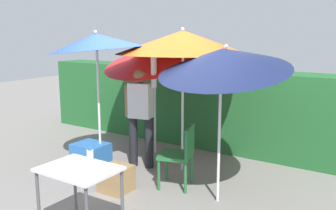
{
  "coord_description": "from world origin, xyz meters",
  "views": [
    {
      "loc": [
        3.02,
        -4.3,
        2.18
      ],
      "look_at": [
        0.0,
        0.3,
        1.1
      ],
      "focal_mm": 40.27,
      "sensor_mm": 36.0,
      "label": 1
    }
  ],
  "objects": [
    {
      "name": "cooler_box",
      "position": [
        -1.07,
        -0.26,
        0.23
      ],
      "size": [
        0.51,
        0.43,
        0.46
      ],
      "primitive_type": "cube",
      "color": "#2D6BB7",
      "rests_on": "ground_plane"
    },
    {
      "name": "hedge_row",
      "position": [
        0.0,
        2.04,
        0.74
      ],
      "size": [
        8.0,
        0.7,
        1.49
      ],
      "primitive_type": "cube",
      "color": "#23602D",
      "rests_on": "ground_plane"
    },
    {
      "name": "folding_table",
      "position": [
        0.18,
        -1.68,
        0.68
      ],
      "size": [
        0.8,
        0.6,
        0.77
      ],
      "color": "#4C4C51",
      "rests_on": "ground_plane"
    },
    {
      "name": "chair_plastic",
      "position": [
        0.4,
        0.01,
        0.51
      ],
      "size": [
        0.55,
        0.55,
        0.89
      ],
      "color": "#236633",
      "rests_on": "ground_plane"
    },
    {
      "name": "umbrella_yellow",
      "position": [
        1.07,
        -0.11,
        1.84
      ],
      "size": [
        1.64,
        1.66,
        2.15
      ],
      "color": "silver",
      "rests_on": "ground_plane"
    },
    {
      "name": "umbrella_orange",
      "position": [
        -0.95,
        -0.19,
        2.02
      ],
      "size": [
        1.45,
        1.44,
        2.23
      ],
      "color": "silver",
      "rests_on": "ground_plane"
    },
    {
      "name": "crate_cardboard",
      "position": [
        -0.28,
        -0.59,
        0.18
      ],
      "size": [
        0.39,
        0.39,
        0.36
      ],
      "primitive_type": "cube",
      "color": "#9E7A4C",
      "rests_on": "ground_plane"
    },
    {
      "name": "bottle_water",
      "position": [
        0.34,
        -1.67,
        0.89
      ],
      "size": [
        0.07,
        0.07,
        0.24
      ],
      "color": "silver",
      "rests_on": "folding_table"
    },
    {
      "name": "ground_plane",
      "position": [
        0.0,
        0.0,
        0.0
      ],
      "size": [
        24.0,
        24.0,
        0.0
      ],
      "primitive_type": "plane",
      "color": "gray"
    },
    {
      "name": "person_vendor",
      "position": [
        -0.57,
        0.38,
        0.93
      ],
      "size": [
        0.56,
        0.3,
        1.88
      ],
      "color": "black",
      "rests_on": "ground_plane"
    },
    {
      "name": "umbrella_navy",
      "position": [
        -0.75,
        1.09,
        1.84
      ],
      "size": [
        1.94,
        1.94,
        2.28
      ],
      "color": "silver",
      "rests_on": "ground_plane"
    },
    {
      "name": "umbrella_rainbow",
      "position": [
        0.07,
        0.6,
        2.01
      ],
      "size": [
        2.04,
        2.05,
        2.24
      ],
      "color": "silver",
      "rests_on": "ground_plane"
    }
  ]
}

